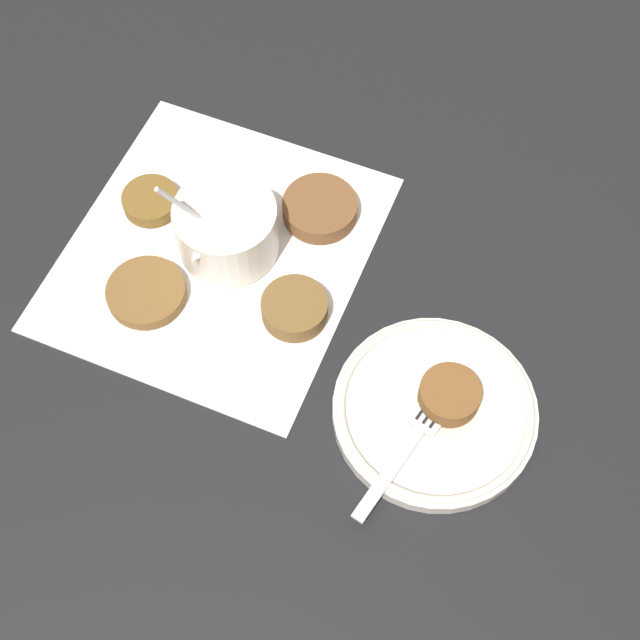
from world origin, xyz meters
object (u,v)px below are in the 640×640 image
at_px(serving_plate, 435,410).
at_px(fritter_on_plate, 450,395).
at_px(sauce_bowl, 227,231).
at_px(fork, 418,431).

distance_m(serving_plate, fritter_on_plate, 0.02).
height_order(serving_plate, fritter_on_plate, fritter_on_plate).
relative_size(sauce_bowl, serving_plate, 0.64).
bearing_deg(serving_plate, sauce_bowl, -104.33).
bearing_deg(sauce_bowl, fritter_on_plate, 78.18).
bearing_deg(fork, sauce_bowl, -110.63).
xyz_separation_m(fritter_on_plate, fork, (0.04, -0.01, -0.01)).
xyz_separation_m(serving_plate, fritter_on_plate, (-0.01, 0.01, 0.02)).
relative_size(serving_plate, fork, 1.16).
height_order(sauce_bowl, fork, sauce_bowl).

